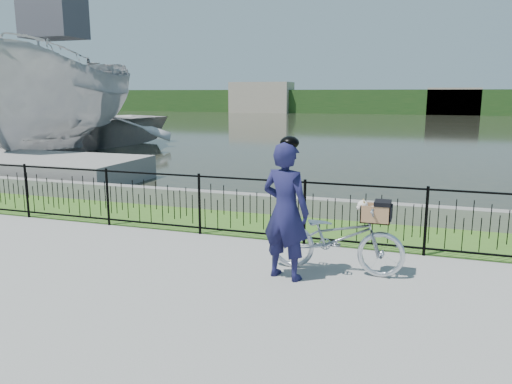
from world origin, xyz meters
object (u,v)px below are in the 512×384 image
(cyclist, at_px, (286,210))
(boat_far, at_px, (61,125))
(bicycle_rig, at_px, (337,237))
(boat_near, at_px, (59,100))

(cyclist, distance_m, boat_far, 19.68)
(bicycle_rig, relative_size, boat_near, 0.16)
(bicycle_rig, xyz_separation_m, boat_far, (-15.30, 12.67, 0.58))
(cyclist, xyz_separation_m, boat_far, (-14.65, 13.14, 0.11))
(bicycle_rig, height_order, boat_near, boat_near)
(bicycle_rig, bearing_deg, boat_far, 140.37)
(boat_near, distance_m, boat_far, 3.89)
(boat_far, bearing_deg, cyclist, -41.90)
(boat_near, height_order, boat_far, boat_near)
(cyclist, bearing_deg, boat_near, 139.98)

